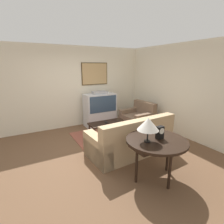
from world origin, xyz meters
The scene contains 12 objects.
ground_plane centered at (0.00, 0.00, 0.00)m, with size 12.00×12.00×0.00m, color brown.
wall_back centered at (0.01, 2.13, 1.36)m, with size 12.00×0.10×2.70m.
wall_right centered at (2.63, 0.00, 1.35)m, with size 0.06×12.00×2.70m.
area_rug centered at (0.65, 0.71, 0.01)m, with size 1.96×1.50×0.01m.
tv centered at (0.87, 1.70, 0.58)m, with size 1.07×0.55×1.22m.
couch centered at (0.66, -0.49, 0.31)m, with size 2.06×1.10×0.93m.
armchair centered at (1.89, 0.85, 0.30)m, with size 0.91×1.02×0.87m.
coffee_table centered at (0.62, 0.63, 0.41)m, with size 1.10×0.49×0.46m.
console_table centered at (0.48, -1.53, 0.71)m, with size 1.10×1.10×0.78m.
table_lamp centered at (0.27, -1.52, 1.10)m, with size 0.37×0.37×0.44m.
mantel_clock centered at (0.56, -1.52, 0.90)m, with size 0.13×0.10×0.24m.
remote centered at (0.56, 0.64, 0.47)m, with size 0.07×0.17×0.02m.
Camera 1 is at (-1.63, -3.68, 2.07)m, focal length 28.00 mm.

